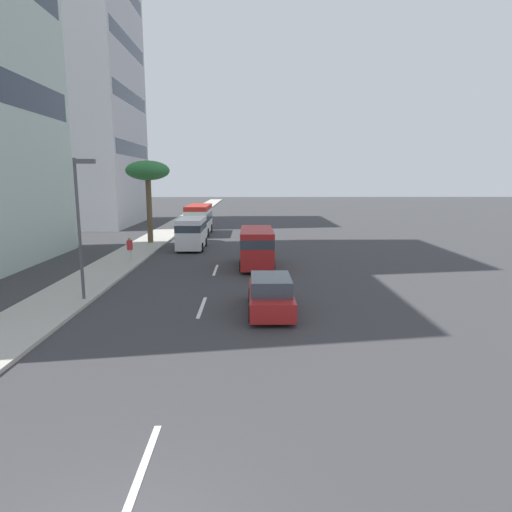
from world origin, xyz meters
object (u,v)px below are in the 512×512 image
pedestrian_mid_block (130,248)px  van_lead (192,231)px  van_second (257,245)px  car_third (271,295)px  palm_tree (148,172)px  street_lamp (80,213)px  minibus_fourth (199,218)px

pedestrian_mid_block → van_lead: bearing=2.5°
van_second → car_third: van_second is taller
pedestrian_mid_block → palm_tree: palm_tree is taller
van_lead → palm_tree: palm_tree is taller
car_third → street_lamp: street_lamp is taller
van_lead → van_second: van_lead is taller
minibus_fourth → pedestrian_mid_block: size_ratio=3.98×
palm_tree → street_lamp: size_ratio=1.10×
van_lead → car_third: van_lead is taller
pedestrian_mid_block → street_lamp: street_lamp is taller
van_lead → minibus_fourth: size_ratio=0.74×
pedestrian_mid_block → palm_tree: (9.04, 0.66, 5.07)m
van_second → palm_tree: bearing=41.9°
minibus_fourth → street_lamp: street_lamp is taller
street_lamp → palm_tree: bearing=3.4°
car_third → palm_tree: (19.78, 9.52, 5.39)m
van_lead → van_second: bearing=34.9°
van_lead → palm_tree: 6.76m
minibus_fourth → pedestrian_mid_block: 15.82m
van_second → street_lamp: bearing=134.9°
van_lead → palm_tree: size_ratio=0.70×
van_second → street_lamp: 11.65m
van_lead → minibus_fourth: bearing=-177.1°
minibus_fourth → street_lamp: size_ratio=1.04×
pedestrian_mid_block → street_lamp: size_ratio=0.26×
van_lead → street_lamp: size_ratio=0.77×
car_third → pedestrian_mid_block: size_ratio=2.75×
car_third → minibus_fourth: 26.99m
van_lead → street_lamp: (-15.35, 2.90, 2.69)m
minibus_fourth → van_lead: bearing=2.9°
van_lead → minibus_fourth: (9.29, 0.47, 0.21)m
van_lead → car_third: 17.90m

